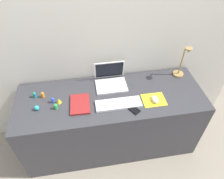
% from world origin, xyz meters
% --- Properties ---
extents(ground_plane, '(6.00, 6.00, 0.00)m').
position_xyz_m(ground_plane, '(0.00, 0.00, 0.00)').
color(ground_plane, gray).
extents(back_wall, '(2.97, 0.05, 1.63)m').
position_xyz_m(back_wall, '(0.00, 0.35, 0.81)').
color(back_wall, silver).
rests_on(back_wall, ground_plane).
extents(desk, '(1.77, 0.62, 0.74)m').
position_xyz_m(desk, '(0.00, 0.00, 0.37)').
color(desk, '#38383D').
rests_on(desk, ground_plane).
extents(laptop, '(0.30, 0.24, 0.21)m').
position_xyz_m(laptop, '(0.03, 0.19, 0.79)').
color(laptop, white).
rests_on(laptop, desk).
extents(keyboard, '(0.41, 0.13, 0.02)m').
position_xyz_m(keyboard, '(0.05, -0.11, 0.75)').
color(keyboard, white).
rests_on(keyboard, desk).
extents(mousepad, '(0.21, 0.17, 0.00)m').
position_xyz_m(mousepad, '(0.38, -0.11, 0.74)').
color(mousepad, yellow).
rests_on(mousepad, desk).
extents(mouse, '(0.06, 0.10, 0.03)m').
position_xyz_m(mouse, '(0.39, -0.12, 0.76)').
color(mouse, white).
rests_on(mouse, mousepad).
extents(cell_phone, '(0.12, 0.14, 0.01)m').
position_xyz_m(cell_phone, '(0.17, -0.18, 0.74)').
color(cell_phone, black).
rests_on(cell_phone, desk).
extents(desk_lamp, '(0.11, 0.15, 0.36)m').
position_xyz_m(desk_lamp, '(0.74, 0.18, 0.91)').
color(desk_lamp, '#A5844C').
rests_on(desk_lamp, desk).
extents(notebook_pad, '(0.18, 0.24, 0.02)m').
position_xyz_m(notebook_pad, '(-0.29, -0.06, 0.75)').
color(notebook_pad, maroon).
rests_on(notebook_pad, desk).
extents(toy_figurine_green, '(0.03, 0.03, 0.06)m').
position_xyz_m(toy_figurine_green, '(-0.50, -0.07, 0.77)').
color(toy_figurine_green, green).
rests_on(toy_figurine_green, desk).
extents(toy_figurine_orange, '(0.03, 0.03, 0.06)m').
position_xyz_m(toy_figurine_orange, '(-0.62, 0.10, 0.77)').
color(toy_figurine_orange, orange).
rests_on(toy_figurine_orange, desk).
extents(toy_figurine_cyan, '(0.04, 0.04, 0.05)m').
position_xyz_m(toy_figurine_cyan, '(-0.66, -0.05, 0.76)').
color(toy_figurine_cyan, '#28B7CC').
rests_on(toy_figurine_cyan, desk).
extents(toy_figurine_yellow, '(0.04, 0.04, 0.05)m').
position_xyz_m(toy_figurine_yellow, '(-0.48, -0.00, 0.76)').
color(toy_figurine_yellow, yellow).
rests_on(toy_figurine_yellow, desk).
extents(toy_figurine_teal, '(0.03, 0.03, 0.06)m').
position_xyz_m(toy_figurine_teal, '(-0.70, 0.11, 0.77)').
color(toy_figurine_teal, teal).
rests_on(toy_figurine_teal, desk).
extents(toy_figurine_blue, '(0.03, 0.03, 0.06)m').
position_xyz_m(toy_figurine_blue, '(-0.53, 0.01, 0.77)').
color(toy_figurine_blue, blue).
rests_on(toy_figurine_blue, desk).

